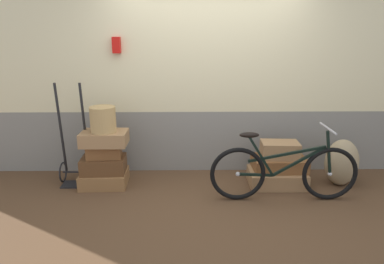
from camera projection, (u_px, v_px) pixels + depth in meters
The scene contains 13 objects.
ground at pixel (210, 196), 4.24m from camera, with size 10.24×5.20×0.06m, color #513823.
station_building at pixel (209, 59), 4.63m from camera, with size 8.24×0.74×3.04m.
suitcase_0 at pixel (104, 178), 4.46m from camera, with size 0.57×0.45×0.18m, color olive.
suitcase_1 at pixel (104, 165), 4.40m from camera, with size 0.53×0.36×0.20m, color brown.
suitcase_2 at pixel (104, 150), 4.38m from camera, with size 0.41×0.29×0.16m, color brown.
suitcase_3 at pixel (104, 138), 4.32m from camera, with size 0.55×0.37×0.17m, color #9E754C.
suitcase_4 at pixel (277, 178), 4.46m from camera, with size 0.70×0.46×0.19m, color #9E754C.
suitcase_5 at pixel (279, 163), 4.46m from camera, with size 0.66×0.42×0.16m, color brown.
suitcase_6 at pixel (280, 150), 4.40m from camera, with size 0.46×0.30×0.20m, color #9E754C.
wicker_basket at pixel (103, 119), 4.25m from camera, with size 0.31×0.31×0.31m, color tan.
luggage_trolley at pixel (75, 159), 4.47m from camera, with size 0.38×0.35×1.29m.
burlap_sack at pixel (342, 162), 4.41m from camera, with size 0.41×0.35×0.59m, color #9E8966.
bicycle at pixel (283, 172), 4.00m from camera, with size 1.68×0.46×0.87m.
Camera 1 is at (-0.27, -3.86, 1.88)m, focal length 33.01 mm.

